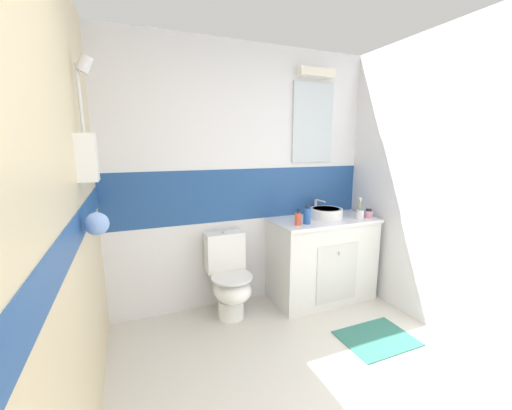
{
  "coord_description": "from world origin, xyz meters",
  "views": [
    {
      "loc": [
        -1.05,
        -0.4,
        1.57
      ],
      "look_at": [
        -0.14,
        1.79,
        1.11
      ],
      "focal_mm": 21.67,
      "sensor_mm": 36.0,
      "label": 1
    }
  ],
  "objects_px": {
    "soap_dispenser": "(298,219)",
    "toilet": "(229,279)",
    "mouthwash_bottle": "(307,215)",
    "hair_gel_jar": "(368,214)",
    "toothbrush_cup": "(360,214)",
    "sink_basin": "(326,213)"
  },
  "relations": [
    {
      "from": "toilet",
      "to": "soap_dispenser",
      "type": "bearing_deg",
      "value": -14.2
    },
    {
      "from": "mouthwash_bottle",
      "to": "soap_dispenser",
      "type": "bearing_deg",
      "value": -175.58
    },
    {
      "from": "sink_basin",
      "to": "mouthwash_bottle",
      "type": "bearing_deg",
      "value": -154.95
    },
    {
      "from": "toilet",
      "to": "soap_dispenser",
      "type": "relative_size",
      "value": 5.14
    },
    {
      "from": "toothbrush_cup",
      "to": "soap_dispenser",
      "type": "distance_m",
      "value": 0.7
    },
    {
      "from": "soap_dispenser",
      "to": "sink_basin",
      "type": "bearing_deg",
      "value": 20.41
    },
    {
      "from": "toilet",
      "to": "hair_gel_jar",
      "type": "relative_size",
      "value": 8.61
    },
    {
      "from": "sink_basin",
      "to": "toothbrush_cup",
      "type": "xyz_separation_m",
      "value": [
        0.28,
        -0.18,
        0.0
      ]
    },
    {
      "from": "sink_basin",
      "to": "toothbrush_cup",
      "type": "bearing_deg",
      "value": -32.96
    },
    {
      "from": "sink_basin",
      "to": "toilet",
      "type": "height_order",
      "value": "sink_basin"
    },
    {
      "from": "sink_basin",
      "to": "soap_dispenser",
      "type": "relative_size",
      "value": 2.44
    },
    {
      "from": "sink_basin",
      "to": "hair_gel_jar",
      "type": "xyz_separation_m",
      "value": [
        0.39,
        -0.17,
        -0.01
      ]
    },
    {
      "from": "mouthwash_bottle",
      "to": "hair_gel_jar",
      "type": "relative_size",
      "value": 1.88
    },
    {
      "from": "sink_basin",
      "to": "hair_gel_jar",
      "type": "relative_size",
      "value": 4.09
    },
    {
      "from": "mouthwash_bottle",
      "to": "hair_gel_jar",
      "type": "height_order",
      "value": "mouthwash_bottle"
    },
    {
      "from": "sink_basin",
      "to": "toilet",
      "type": "xyz_separation_m",
      "value": [
        -1.04,
        0.0,
        -0.54
      ]
    },
    {
      "from": "soap_dispenser",
      "to": "toilet",
      "type": "bearing_deg",
      "value": 165.8
    },
    {
      "from": "sink_basin",
      "to": "soap_dispenser",
      "type": "distance_m",
      "value": 0.45
    },
    {
      "from": "toilet",
      "to": "mouthwash_bottle",
      "type": "height_order",
      "value": "mouthwash_bottle"
    },
    {
      "from": "toilet",
      "to": "toothbrush_cup",
      "type": "relative_size",
      "value": 3.58
    },
    {
      "from": "toothbrush_cup",
      "to": "hair_gel_jar",
      "type": "height_order",
      "value": "toothbrush_cup"
    },
    {
      "from": "toothbrush_cup",
      "to": "mouthwash_bottle",
      "type": "xyz_separation_m",
      "value": [
        -0.59,
        0.03,
        0.03
      ]
    }
  ]
}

